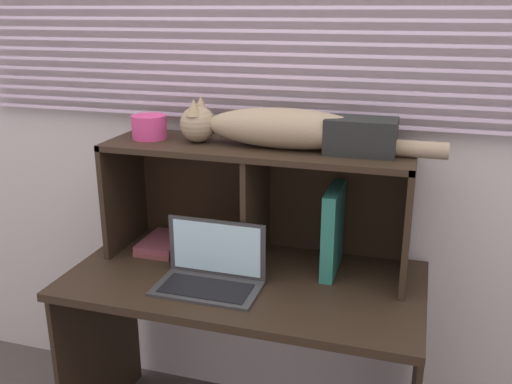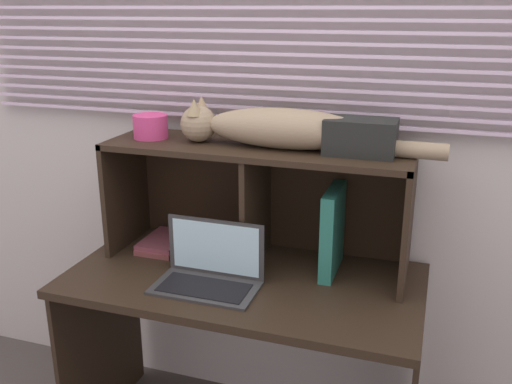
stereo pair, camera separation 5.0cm
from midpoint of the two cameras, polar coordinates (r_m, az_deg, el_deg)
back_panel_with_blinds at (r=2.19m, az=0.97°, el=7.55°), size 4.40×0.08×2.50m
desk at (r=2.10m, az=-1.89°, el=-12.43°), size 1.25×0.64×0.75m
hutch_shelf_unit at (r=2.07m, az=-0.45°, el=1.07°), size 1.11×0.33×0.44m
cat at (r=1.97m, az=1.34°, el=6.46°), size 0.93×0.16×0.16m
laptop at (r=1.96m, az=-5.34°, el=-8.07°), size 0.36×0.20×0.22m
binder_upright at (r=2.03m, az=7.08°, el=-3.84°), size 0.05×0.24×0.31m
book_stack at (r=2.28m, az=-9.99°, el=-5.16°), size 0.15×0.23×0.04m
small_basket at (r=2.15m, az=-11.41°, el=6.46°), size 0.13×0.13×0.09m
storage_box at (r=1.91m, az=9.83°, el=5.59°), size 0.23×0.14×0.12m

